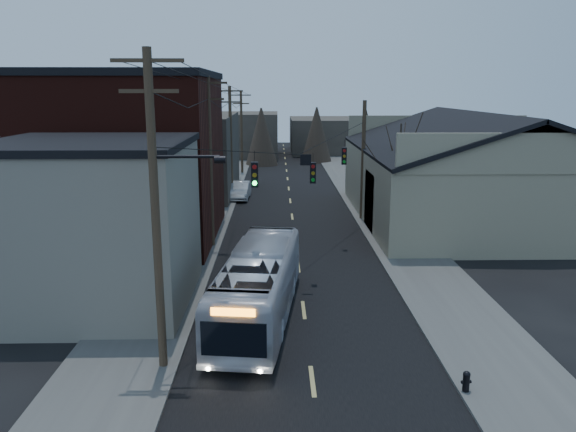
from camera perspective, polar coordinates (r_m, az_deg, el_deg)
name	(u,v)px	position (r m, az deg, el deg)	size (l,w,h in m)	color
ground	(317,417)	(17.26, 2.93, -19.69)	(160.00, 160.00, 0.00)	black
road_surface	(291,206)	(45.49, 0.29, 1.05)	(9.00, 110.00, 0.02)	black
sidewalk_left	(211,205)	(45.78, -7.87, 1.07)	(4.00, 110.00, 0.12)	#474744
sidewalk_right	(371,205)	(46.10, 8.39, 1.14)	(4.00, 110.00, 0.12)	#474744
building_clapboard	(94,226)	(25.47, -19.14, -1.01)	(8.00, 8.00, 7.00)	slate
building_brick	(132,160)	(35.90, -15.53, 5.50)	(10.00, 12.00, 10.00)	black
building_left_far	(184,155)	(51.54, -10.56, 6.15)	(9.00, 14.00, 7.00)	#36322B
warehouse	(473,183)	(42.48, 18.31, 3.25)	(16.16, 20.60, 7.73)	gray
building_far_left	(242,134)	(79.92, -4.69, 8.25)	(10.00, 12.00, 6.00)	#36322B
building_far_right	(331,135)	(85.18, 4.37, 8.20)	(12.00, 14.00, 5.00)	#36322B
bare_tree	(399,182)	(35.80, 11.18, 3.45)	(0.40, 0.40, 7.20)	black
utility_lines	(248,153)	(38.95, -4.10, 6.41)	(11.24, 45.28, 10.50)	#382B1E
bus	(258,285)	(23.00, -3.02, -7.06)	(2.46, 10.50, 2.92)	silver
parked_car	(240,190)	(48.41, -4.90, 2.61)	(1.57, 4.50, 1.48)	#B3B7BB
fire_hydrant	(466,380)	(18.85, 17.66, -15.63)	(0.32, 0.23, 0.68)	black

